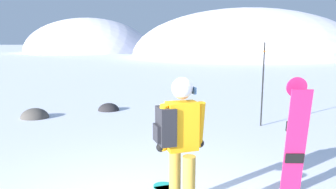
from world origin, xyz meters
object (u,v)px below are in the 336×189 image
Objects in this scene: snowboarder_main at (179,144)px; rock_dark at (35,118)px; spare_snowboard at (296,137)px; piste_marker_near at (263,78)px; rock_mid at (109,110)px.

rock_dark is at bearing 128.11° from snowboarder_main.
spare_snowboard is 0.77× the size of piste_marker_near.
snowboarder_main is at bearing -51.89° from rock_dark.
snowboarder_main reaches higher than rock_dark.
snowboarder_main reaches higher than rock_mid.
rock_mid is at bearing 108.80° from snowboarder_main.
spare_snowboard reaches higher than rock_mid.
spare_snowboard is 2.13× the size of rock_dark.
piste_marker_near is (0.57, 3.63, 0.37)m from spare_snowboard.
rock_dark is at bearing 172.71° from piste_marker_near.
piste_marker_near reaches higher than spare_snowboard.
piste_marker_near is 6.24m from rock_dark.
spare_snowboard is at bearing -56.00° from rock_mid.
rock_dark is (-5.50, 4.41, -0.84)m from spare_snowboard.
rock_dark is (-3.90, 4.97, -0.92)m from snowboarder_main.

